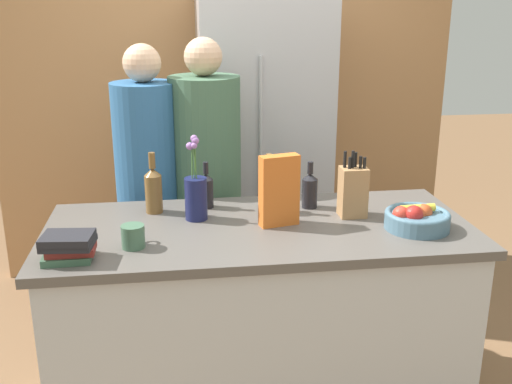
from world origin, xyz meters
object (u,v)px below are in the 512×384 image
Objects in this scene: bottle_oil at (153,189)px; bottle_water at (206,190)px; cereal_box at (279,191)px; bottle_wine at (269,189)px; person_in_blue at (206,179)px; person_at_sink at (149,183)px; fruit_bowl at (417,218)px; coffee_mug at (133,236)px; refrigerator at (263,149)px; bottle_vinegar at (310,190)px; flower_vase at (196,195)px; knife_block at (353,191)px; book_stack at (69,247)px.

bottle_oil is 0.24m from bottle_water.
cereal_box reaches higher than bottle_water.
person_in_blue is (-0.26, 0.49, -0.09)m from bottle_wine.
cereal_box is 0.19× the size of person_at_sink.
fruit_bowl is 0.96m from bottle_water.
fruit_bowl is 1.18m from coffee_mug.
refrigerator is 8.52× the size of bottle_water.
bottle_vinegar is (0.79, 0.37, 0.04)m from coffee_mug.
person_in_blue is (0.26, 0.43, -0.09)m from bottle_oil.
cereal_box is (0.35, -0.12, 0.04)m from flower_vase.
cereal_box is at bearing -19.56° from flower_vase.
person_in_blue reaches higher than flower_vase.
bottle_wine is (-0.13, -1.09, 0.08)m from refrigerator.
refrigerator is at bearing 67.87° from flower_vase.
bottle_oil is 1.27× the size of bottle_vinegar.
person_in_blue is at bearing 86.92° from bottle_water.
bottle_oil is 1.28× the size of bottle_water.
cereal_box reaches higher than bottle_wine.
bottle_water is at bearing 70.48° from flower_vase.
bottle_wine reaches higher than bottle_water.
knife_block is 1.07× the size of bottle_oil.
coffee_mug is at bearing 21.38° from book_stack.
refrigerator is 6.19× the size of knife_block.
coffee_mug is 0.54m from bottle_water.
bottle_oil is (0.07, 0.41, 0.06)m from coffee_mug.
bottle_water is at bearing 137.09° from cereal_box.
fruit_bowl is 0.17× the size of person_at_sink.
book_stack is 0.90× the size of bottle_vinegar.
cereal_box is at bearing -24.18° from bottle_oil.
coffee_mug is 0.87m from bottle_vinegar.
bottle_water is at bearing 54.74° from coffee_mug.
bottle_water reaches higher than book_stack.
cereal_box is 1.40× the size of bottle_vinegar.
bottle_vinegar is at bearing 8.23° from bottle_wine.
flower_vase is 0.23× the size of person_in_blue.
person_in_blue is at bearing 68.39° from coffee_mug.
person_at_sink reaches higher than flower_vase.
person_in_blue reaches higher than person_at_sink.
cereal_box is 1.55× the size of book_stack.
book_stack is at bearing -158.62° from coffee_mug.
person_at_sink is at bearing 112.77° from flower_vase.
bottle_wine is 0.75m from person_at_sink.
refrigerator is at bearing 67.48° from bottle_water.
cereal_box is 0.41m from bottle_water.
flower_vase is at bearing -31.97° from bottle_oil.
person_in_blue reaches higher than book_stack.
knife_block is 0.68m from bottle_water.
bottle_wine is at bearing 162.80° from knife_block.
bottle_water is (-0.28, 0.09, -0.02)m from bottle_wine.
fruit_bowl is 0.96m from flower_vase.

